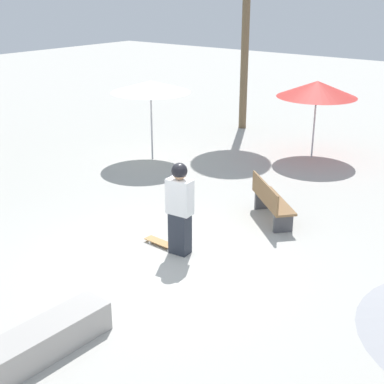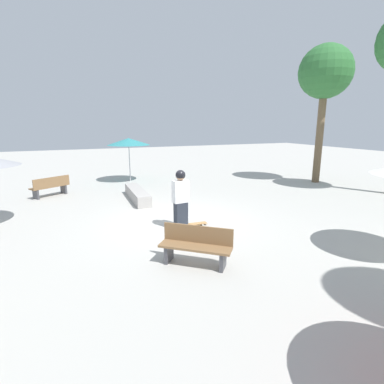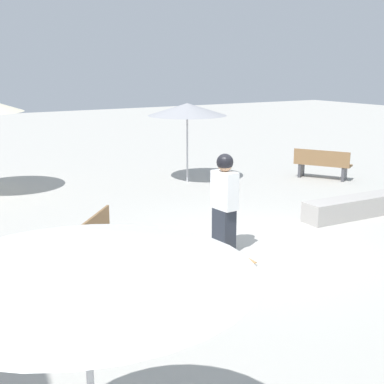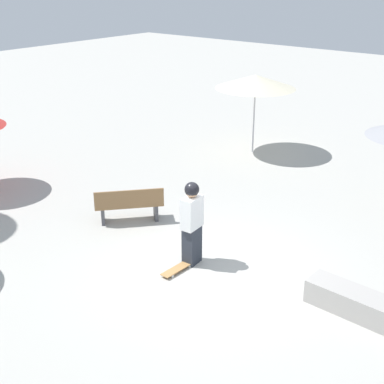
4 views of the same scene
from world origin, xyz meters
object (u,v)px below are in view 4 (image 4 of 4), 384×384
at_px(bench_far, 129,205).
at_px(shade_umbrella_cream, 256,82).
at_px(skater_main, 192,220).
at_px(skateboard, 178,268).

relative_size(bench_far, shade_umbrella_cream, 0.60).
bearing_deg(shade_umbrella_cream, skater_main, 113.53).
xyz_separation_m(skater_main, shade_umbrella_cream, (2.93, -6.73, 1.34)).
distance_m(skater_main, skateboard, 0.99).
relative_size(skater_main, shade_umbrella_cream, 0.70).
bearing_deg(bench_far, skateboard, -72.10).
bearing_deg(bench_far, skater_main, -62.39).
bearing_deg(skateboard, bench_far, -110.84).
distance_m(skateboard, shade_umbrella_cream, 8.06).
bearing_deg(skateboard, shade_umbrella_cream, -155.59).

